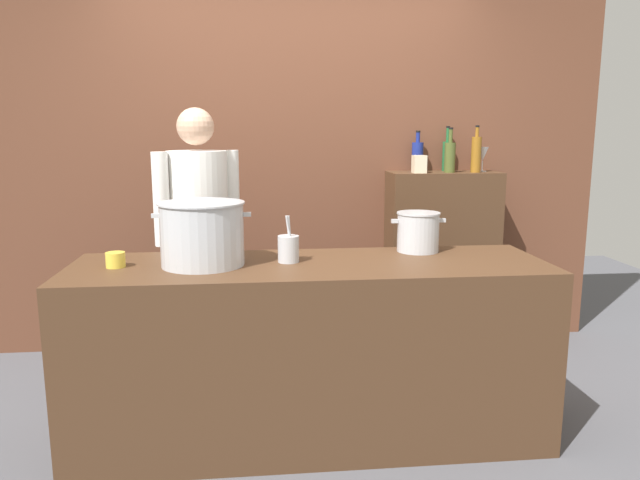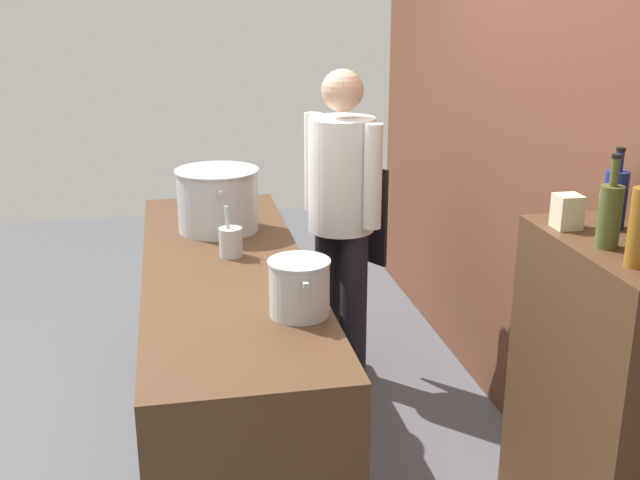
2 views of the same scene
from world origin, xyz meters
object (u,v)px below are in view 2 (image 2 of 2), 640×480
stockpot_small (299,288)px  butter_jar (213,201)px  spice_tin_cream (567,211)px  wine_bottle_cobalt (615,198)px  chef (342,206)px  wine_bottle_olive (610,214)px  wine_bottle_amber (640,226)px  stockpot_large (218,200)px  utensil_crock (231,242)px

stockpot_small → butter_jar: bearing=-171.9°
spice_tin_cream → wine_bottle_cobalt: bearing=79.5°
wine_bottle_cobalt → chef: bearing=-156.9°
chef → wine_bottle_olive: bearing=165.6°
chef → wine_bottle_amber: 1.93m
stockpot_large → wine_bottle_amber: size_ratio=1.47×
utensil_crock → butter_jar: size_ratio=2.57×
stockpot_small → utensil_crock: (-0.70, -0.19, -0.04)m
chef → butter_jar: (-0.33, -0.64, -0.03)m
chef → spice_tin_cream: bearing=167.1°
stockpot_small → stockpot_large: bearing=-169.1°
stockpot_large → wine_bottle_amber: 2.10m
stockpot_large → spice_tin_cream: spice_tin_cream is taller
stockpot_large → stockpot_small: size_ratio=1.59×
wine_bottle_cobalt → butter_jar: bearing=-144.7°
stockpot_small → wine_bottle_olive: wine_bottle_olive is taller
wine_bottle_amber → wine_bottle_olive: bearing=176.7°
wine_bottle_olive → spice_tin_cream: size_ratio=2.56×
butter_jar → spice_tin_cream: size_ratio=0.77×
chef → stockpot_small: size_ratio=5.69×
stockpot_small → wine_bottle_cobalt: (0.27, 1.05, 0.35)m
stockpot_small → wine_bottle_amber: bearing=54.8°
butter_jar → spice_tin_cream: bearing=32.3°
chef → wine_bottle_amber: (1.82, 0.48, 0.41)m
utensil_crock → spice_tin_cream: size_ratio=1.97×
butter_jar → wine_bottle_olive: bearing=29.8°
butter_jar → wine_bottle_amber: (2.15, 1.12, 0.44)m
stockpot_large → stockpot_small: (1.11, 0.21, -0.05)m
chef → wine_bottle_amber: bearing=163.7°
stockpot_large → utensil_crock: 0.42m
wine_bottle_cobalt → stockpot_small: bearing=-104.4°
stockpot_large → spice_tin_cream: (1.35, 1.10, 0.26)m
chef → stockpot_small: (1.19, -0.43, 0.04)m
butter_jar → wine_bottle_olive: (1.97, 1.13, 0.42)m
stockpot_large → utensil_crock: stockpot_large is taller
spice_tin_cream → stockpot_large: bearing=-140.7°
utensil_crock → wine_bottle_cobalt: bearing=52.0°
utensil_crock → wine_bottle_amber: 1.77m
stockpot_large → utensil_crock: (0.41, 0.02, -0.08)m
wine_bottle_cobalt → spice_tin_cream: 0.17m
chef → utensil_crock: 0.78m
butter_jar → stockpot_small: bearing=8.1°
wine_bottle_amber → wine_bottle_cobalt: wine_bottle_amber is taller
spice_tin_cream → butter_jar: bearing=-147.7°
chef → stockpot_large: size_ratio=3.58×
wine_bottle_olive → wine_bottle_amber: bearing=-3.3°
utensil_crock → stockpot_small: bearing=15.2°
utensil_crock → spice_tin_cream: bearing=49.0°
utensil_crock → wine_bottle_olive: bearing=43.7°
wine_bottle_olive → chef: bearing=-163.4°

